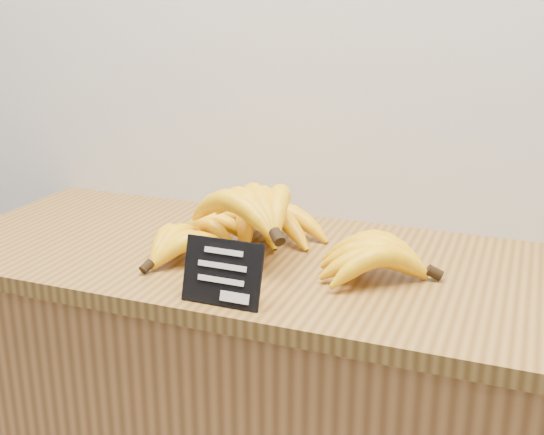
{
  "coord_description": "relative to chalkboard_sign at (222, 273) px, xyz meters",
  "views": [
    {
      "loc": [
        0.46,
        1.64,
        1.39
      ],
      "look_at": [
        0.04,
        2.7,
        1.02
      ],
      "focal_mm": 45.0,
      "sensor_mm": 36.0,
      "label": 1
    }
  ],
  "objects": [
    {
      "name": "banana_pile",
      "position": [
        -0.01,
        0.22,
        -0.0
      ],
      "size": [
        0.57,
        0.39,
        0.13
      ],
      "color": "#F2B909",
      "rests_on": "counter_top"
    },
    {
      "name": "counter_top",
      "position": [
        0.02,
        0.22,
        -0.07
      ],
      "size": [
        1.33,
        0.54,
        0.03
      ],
      "primitive_type": "cube",
      "color": "olive",
      "rests_on": "counter"
    },
    {
      "name": "chalkboard_sign",
      "position": [
        0.0,
        0.0,
        0.0
      ],
      "size": [
        0.13,
        0.04,
        0.1
      ],
      "primitive_type": "cube",
      "rotation": [
        -0.3,
        0.0,
        0.0
      ],
      "color": "black",
      "rests_on": "counter_top"
    }
  ]
}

